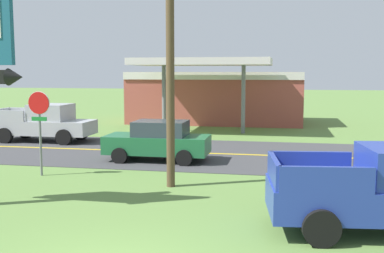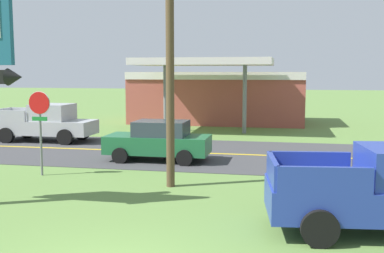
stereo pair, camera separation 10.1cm
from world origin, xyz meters
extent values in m
cube|color=#3D3D3F|center=(0.00, 13.00, 0.01)|extent=(140.00, 8.00, 0.02)
cube|color=gold|center=(0.00, 13.00, 0.02)|extent=(126.00, 0.20, 0.01)
cone|color=black|center=(-3.67, 3.57, 3.49)|extent=(0.40, 0.44, 0.44)
cylinder|color=slate|center=(-5.29, 7.57, 1.10)|extent=(0.08, 0.08, 2.20)
cylinder|color=red|center=(-5.29, 7.54, 2.55)|extent=(0.76, 0.03, 0.76)
cylinder|color=white|center=(-5.29, 7.56, 2.55)|extent=(0.80, 0.01, 0.80)
cube|color=#19722D|center=(-5.29, 7.54, 2.00)|extent=(0.56, 0.03, 0.14)
cylinder|color=brown|center=(-0.47, 6.91, 4.24)|extent=(0.26, 0.26, 8.48)
cube|color=#A84C42|center=(-1.72, 26.30, 1.80)|extent=(12.00, 6.00, 3.60)
cube|color=silver|center=(-1.72, 23.25, 3.35)|extent=(12.00, 0.12, 0.50)
cube|color=silver|center=(-1.72, 20.30, 4.20)|extent=(8.00, 5.00, 0.40)
cylinder|color=slate|center=(-4.12, 20.30, 2.10)|extent=(0.24, 0.24, 4.20)
cylinder|color=slate|center=(0.68, 20.30, 2.10)|extent=(0.24, 0.24, 4.20)
cube|color=#233893|center=(3.65, 4.40, 1.40)|extent=(1.95, 0.36, 0.56)
cube|color=#233893|center=(3.88, 2.57, 1.40)|extent=(1.95, 0.36, 0.56)
cube|color=#233893|center=(2.80, 3.37, 1.40)|extent=(0.35, 1.88, 0.56)
cylinder|color=black|center=(3.56, 4.45, 0.40)|extent=(0.83, 0.38, 0.80)
cylinder|color=black|center=(3.80, 2.50, 0.40)|extent=(0.83, 0.38, 0.80)
cube|color=#A8AAAF|center=(-9.23, 15.00, 0.76)|extent=(5.20, 1.96, 0.72)
cube|color=#A8AAAF|center=(-8.78, 15.00, 1.54)|extent=(1.90, 1.80, 0.84)
cube|color=#28333D|center=(-7.89, 15.00, 1.54)|extent=(0.10, 1.66, 0.71)
cube|color=#A8AAAF|center=(-10.76, 15.92, 1.40)|extent=(1.95, 0.12, 0.56)
cube|color=#A8AAAF|center=(-10.76, 14.08, 1.40)|extent=(1.95, 0.12, 0.56)
cube|color=#A8AAAF|center=(-11.73, 15.00, 1.40)|extent=(0.12, 1.88, 0.56)
cylinder|color=black|center=(-7.62, 15.98, 0.40)|extent=(0.80, 0.28, 0.80)
cylinder|color=black|center=(-7.62, 14.02, 0.40)|extent=(0.80, 0.28, 0.80)
cylinder|color=black|center=(-10.84, 15.98, 0.40)|extent=(0.80, 0.28, 0.80)
cylinder|color=black|center=(-10.84, 14.02, 0.40)|extent=(0.80, 0.28, 0.80)
cube|color=#1E6038|center=(-2.03, 11.00, 0.68)|extent=(4.20, 1.76, 0.72)
cube|color=#2D3842|center=(-1.88, 11.00, 1.34)|extent=(2.10, 1.56, 0.60)
cylinder|color=black|center=(-3.33, 10.12, 0.32)|extent=(0.64, 0.24, 0.64)
cylinder|color=black|center=(-3.33, 11.88, 0.32)|extent=(0.64, 0.24, 0.64)
cylinder|color=black|center=(-0.72, 10.12, 0.32)|extent=(0.64, 0.24, 0.64)
cylinder|color=black|center=(-0.72, 11.88, 0.32)|extent=(0.64, 0.24, 0.64)
camera|label=1|loc=(2.96, -7.22, 3.62)|focal=43.78mm
camera|label=2|loc=(3.06, -7.20, 3.62)|focal=43.78mm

